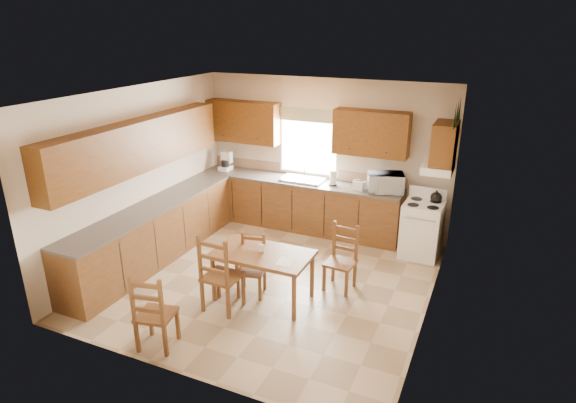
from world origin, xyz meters
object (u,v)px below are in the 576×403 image
at_px(chair_near_right, 222,272).
at_px(chair_far_right, 340,259).
at_px(dining_table, 263,276).
at_px(chair_far_left, 251,266).
at_px(microwave, 385,183).
at_px(chair_near_left, 155,310).
at_px(stove, 422,230).

height_order(chair_near_right, chair_far_right, chair_near_right).
xyz_separation_m(dining_table, chair_far_left, (-0.20, 0.03, 0.08)).
xyz_separation_m(chair_far_left, chair_far_right, (1.07, 0.64, 0.04)).
xyz_separation_m(microwave, chair_far_right, (-0.17, -1.78, -0.61)).
bearing_deg(microwave, chair_near_left, -133.32).
distance_m(stove, dining_table, 2.82).
xyz_separation_m(dining_table, chair_near_right, (-0.38, -0.43, 0.19)).
distance_m(dining_table, chair_near_right, 0.60).
height_order(stove, chair_far_right, chair_far_right).
relative_size(chair_near_left, chair_far_right, 1.03).
distance_m(microwave, chair_far_left, 2.79).
distance_m(stove, chair_near_left, 4.36).
relative_size(microwave, chair_near_right, 0.49).
bearing_deg(chair_near_left, stove, -135.20).
bearing_deg(dining_table, chair_near_left, -114.91).
relative_size(stove, chair_far_right, 0.94).
bearing_deg(chair_near_right, stove, -127.08).
height_order(dining_table, chair_far_right, chair_far_right).
distance_m(stove, microwave, 0.97).
height_order(microwave, chair_near_left, microwave).
relative_size(stove, chair_near_right, 0.81).
bearing_deg(chair_far_left, stove, 34.99).
distance_m(dining_table, chair_near_left, 1.58).
bearing_deg(chair_far_right, dining_table, -138.08).
height_order(chair_near_left, chair_near_right, chair_near_right).
relative_size(microwave, dining_table, 0.41).
bearing_deg(stove, microwave, 163.65).
distance_m(microwave, chair_near_left, 4.28).
bearing_deg(chair_near_left, microwave, -125.62).
xyz_separation_m(stove, chair_far_right, (-0.86, -1.55, 0.03)).
bearing_deg(chair_near_right, chair_far_left, -109.72).
distance_m(stove, chair_far_right, 1.77).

